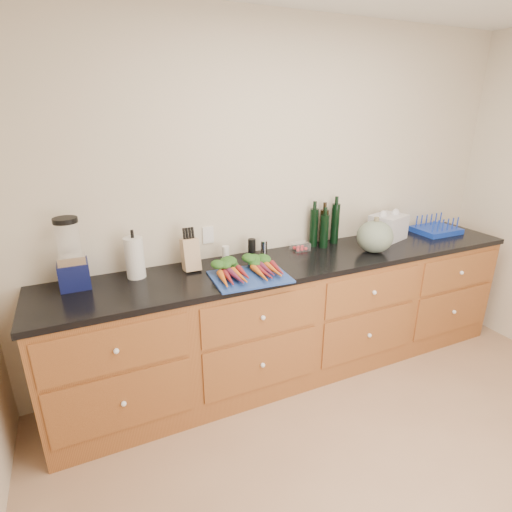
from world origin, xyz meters
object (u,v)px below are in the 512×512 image
squash (375,237)px  knife_block (190,254)px  cutting_board (250,277)px  paper_towel (135,258)px  dish_rack (436,228)px  blender_appliance (71,258)px  carrots (247,269)px  tomato_box (300,247)px

squash → knife_block: bearing=170.3°
cutting_board → paper_towel: 0.75m
cutting_board → knife_block: knife_block is taller
cutting_board → dish_rack: dish_rack is taller
cutting_board → blender_appliance: size_ratio=1.11×
carrots → blender_appliance: size_ratio=1.03×
cutting_board → dish_rack: size_ratio=1.33×
squash → cutting_board: bearing=-176.6°
cutting_board → carrots: carrots is taller
knife_block → dish_rack: knife_block is taller
paper_towel → carrots: bearing=-21.9°
carrots → squash: squash is taller
carrots → squash: size_ratio=1.66×
squash → paper_towel: bearing=171.6°
cutting_board → knife_block: (-0.31, 0.30, 0.10)m
paper_towel → squash: bearing=-8.4°
tomato_box → carrots: bearing=-154.1°
blender_appliance → knife_block: 0.73m
tomato_box → blender_appliance: bearing=-179.6°
carrots → tomato_box: bearing=25.9°
carrots → cutting_board: bearing=-90.0°
cutting_board → tomato_box: size_ratio=3.69×
blender_appliance → paper_towel: blender_appliance is taller
carrots → tomato_box: size_ratio=3.42×
squash → dish_rack: 0.87m
squash → tomato_box: size_ratio=2.06×
tomato_box → paper_towel: bearing=-179.5°
blender_appliance → tomato_box: (1.61, 0.01, -0.16)m
carrots → dish_rack: (1.92, 0.19, -0.00)m
paper_towel → knife_block: (0.36, -0.02, -0.03)m
squash → knife_block: 1.40m
dish_rack → blender_appliance: bearing=178.5°
cutting_board → paper_towel: bearing=154.5°
squash → dish_rack: size_ratio=0.74×
cutting_board → dish_rack: 1.93m
blender_appliance → dish_rack: 2.96m
cutting_board → knife_block: size_ratio=2.24×
blender_appliance → paper_towel: size_ratio=1.63×
knife_block → tomato_box: size_ratio=1.65×
paper_towel → dish_rack: paper_towel is taller
knife_block → tomato_box: (0.88, 0.03, -0.08)m
carrots → knife_block: bearing=141.0°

